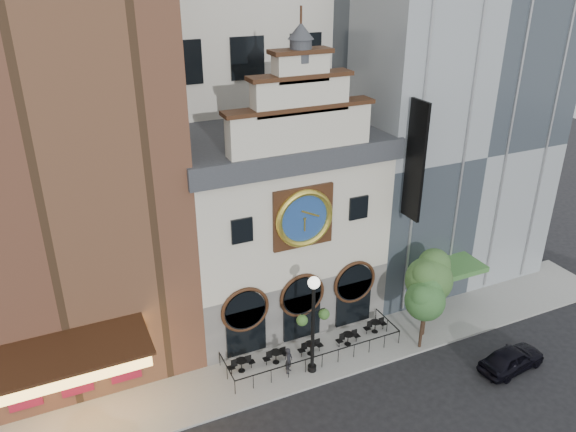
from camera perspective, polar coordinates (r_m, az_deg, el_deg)
The scene contains 16 objects.
ground at distance 32.89m, azimuth 4.47°, elevation -16.47°, with size 120.00×120.00×0.00m, color black.
sidewalk at distance 34.52m, azimuth 2.43°, elevation -13.92°, with size 44.00×5.00×0.15m, color gray.
clock_building at distance 35.11m, azimuth -1.30°, elevation -0.44°, with size 12.60×8.78×18.65m.
theater_building at distance 32.62m, azimuth -24.63°, elevation 6.42°, with size 14.00×15.60×25.00m.
retail_building at distance 42.02m, azimuth 14.07°, elevation 8.16°, with size 14.00×14.40×20.00m.
cafe_railing at distance 34.20m, azimuth 2.44°, elevation -13.23°, with size 10.60×2.60×0.90m, color black, non-canonical shape.
bistro_0 at distance 33.08m, azimuth -4.76°, elevation -14.80°, with size 1.58×0.68×0.90m.
bistro_1 at distance 33.56m, azimuth -1.24°, elevation -14.03°, with size 1.58×0.68×0.90m.
bistro_2 at distance 34.19m, azimuth 2.31°, elevation -13.21°, with size 1.58×0.68×0.90m.
bistro_3 at distance 35.07m, azimuth 6.12°, elevation -12.23°, with size 1.58×0.68×0.90m.
bistro_4 at distance 36.31m, azimuth 8.85°, elevation -10.96°, with size 1.58×0.68×0.90m.
car_right at distance 35.61m, azimuth 21.77°, elevation -13.30°, with size 1.70×4.22×1.44m, color black.
pedestrian at distance 32.69m, azimuth 0.07°, elevation -14.46°, with size 0.60×0.39×1.64m, color black.
lamppost at distance 31.01m, azimuth 2.58°, elevation -9.97°, with size 1.98×0.68×6.19m.
tree_left at distance 33.97m, azimuth 13.80°, elevation -8.05°, with size 2.47×2.38×4.75m.
tree_right at distance 34.77m, azimuth 14.19°, elevation -5.95°, with size 2.95×2.85×5.69m.
Camera 1 is at (-12.49, -21.37, 21.66)m, focal length 35.00 mm.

